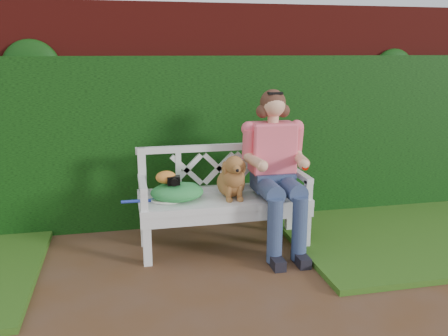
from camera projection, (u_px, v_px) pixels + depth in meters
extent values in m
plane|color=#573319|center=(188.00, 307.00, 3.32)|extent=(60.00, 60.00, 0.00)
cube|color=#5D120E|center=(160.00, 116.00, 4.86)|extent=(10.00, 0.30, 2.20)
cube|color=#185B13|center=(163.00, 144.00, 4.71)|extent=(10.00, 0.18, 1.70)
cube|color=#204714|center=(416.00, 230.00, 4.67)|extent=(2.60, 2.00, 0.05)
cube|color=black|center=(174.00, 180.00, 4.04)|extent=(0.11, 0.09, 0.07)
ellipsoid|color=orange|center=(166.00, 177.00, 4.06)|extent=(0.18, 0.13, 0.11)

